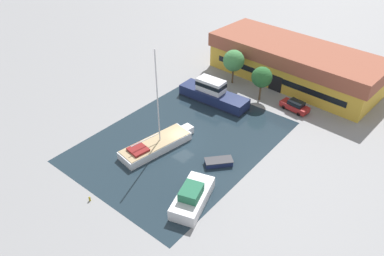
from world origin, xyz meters
name	(u,v)px	position (x,y,z in m)	size (l,w,h in m)	color
ground_plane	(182,141)	(0.00, 0.00, 0.00)	(440.00, 440.00, 0.00)	gray
water_canal	(182,141)	(0.00, 0.00, 0.00)	(20.88, 28.22, 0.01)	#1E2D38
warehouse_building	(294,63)	(3.20, 25.65, 3.18)	(29.87, 12.94, 6.26)	gold
quay_tree_near_building	(234,61)	(-4.16, 18.19, 4.13)	(3.58, 3.58, 5.93)	brown
quay_tree_by_water	(262,77)	(2.40, 16.20, 3.98)	(3.23, 3.23, 5.62)	brown
parked_car	(295,106)	(8.25, 16.74, 0.84)	(4.60, 2.39, 1.68)	maroon
sailboat_moored	(157,144)	(-1.54, -3.35, 0.66)	(4.69, 11.32, 13.84)	silver
motor_cruiser	(213,94)	(-3.07, 11.07, 1.34)	(11.65, 3.56, 3.70)	#19234C
small_dinghy	(219,162)	(6.71, -0.82, 0.37)	(3.46, 3.62, 0.73)	#19234C
cabin_boat	(192,197)	(8.31, -8.01, 0.95)	(4.84, 7.27, 2.52)	silver
mooring_bollard	(90,199)	(-0.79, -14.95, 0.30)	(0.24, 0.24, 0.57)	olive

